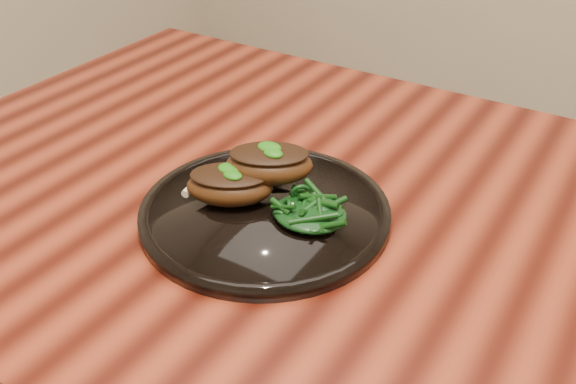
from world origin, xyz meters
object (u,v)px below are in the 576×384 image
object	(u,v)px
desk	(472,308)
greens_heap	(310,209)
lamb_chop_front	(229,184)
plate	(265,212)

from	to	relation	value
desk	greens_heap	xyz separation A→B (m)	(-0.18, -0.07, 0.11)
desk	lamb_chop_front	xyz separation A→B (m)	(-0.28, -0.08, 0.12)
desk	greens_heap	world-z (taller)	greens_heap
desk	greens_heap	size ratio (longest dim) A/B	18.42
plate	lamb_chop_front	bearing A→B (deg)	-166.05
plate	lamb_chop_front	size ratio (longest dim) A/B	2.44
plate	lamb_chop_front	world-z (taller)	lamb_chop_front
greens_heap	plate	bearing A→B (deg)	-174.81
greens_heap	desk	bearing A→B (deg)	20.42
plate	greens_heap	world-z (taller)	greens_heap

